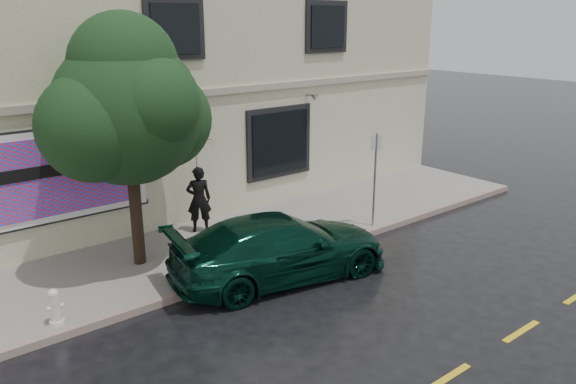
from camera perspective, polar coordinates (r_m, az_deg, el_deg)
ground at (r=11.70m, az=1.71°, el=-10.54°), size 90.00×90.00×0.00m
sidewalk at (r=14.06m, az=-6.94°, el=-5.37°), size 20.00×3.50×0.15m
curb at (r=12.72m, az=-2.71°, el=-7.77°), size 20.00×0.18×0.16m
road_marking at (r=9.70m, az=15.90°, el=-17.69°), size 19.00×0.12×0.01m
building at (r=18.25m, az=-17.11°, el=10.38°), size 20.00×8.12×7.00m
billboard at (r=13.68m, az=-22.49°, el=1.53°), size 4.30×0.16×2.20m
car at (r=12.21m, az=-0.76°, el=-5.63°), size 5.16×2.98×1.41m
pedestrian at (r=14.54m, az=-9.05°, el=-0.74°), size 0.74×0.63×1.73m
umbrella at (r=14.20m, az=-9.29°, el=4.15°), size 1.20×1.20×0.82m
street_tree at (r=12.30m, az=-15.99°, el=7.83°), size 3.11×3.11×5.00m
fire_hydrant at (r=11.11m, az=-22.58°, el=-10.73°), size 0.28×0.27×0.69m
sign_pole at (r=14.73m, az=8.83°, el=2.13°), size 0.30×0.12×2.50m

